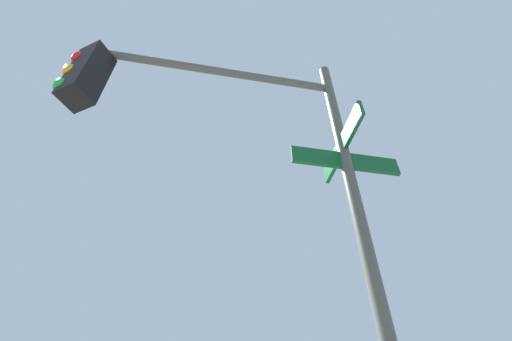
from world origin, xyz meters
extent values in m
cylinder|color=#474C47|center=(-7.11, -6.88, 2.67)|extent=(0.12, 0.12, 5.34)
cylinder|color=#474C47|center=(-6.00, -6.14, 4.94)|extent=(2.26, 1.56, 0.09)
cube|color=black|center=(-4.90, -5.39, 4.49)|extent=(0.28, 0.28, 0.80)
sphere|color=red|center=(-4.77, -5.31, 4.74)|extent=(0.18, 0.18, 0.18)
sphere|color=orange|center=(-4.77, -5.31, 4.49)|extent=(0.18, 0.18, 0.18)
sphere|color=green|center=(-4.77, -5.31, 4.24)|extent=(0.18, 0.18, 0.18)
cube|color=#0F5128|center=(-7.11, -6.88, 3.72)|extent=(0.94, 0.65, 0.20)
cube|color=#0F5128|center=(-7.11, -6.88, 3.94)|extent=(0.59, 0.85, 0.20)
camera|label=1|loc=(-7.30, -4.25, 1.38)|focal=24.35mm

